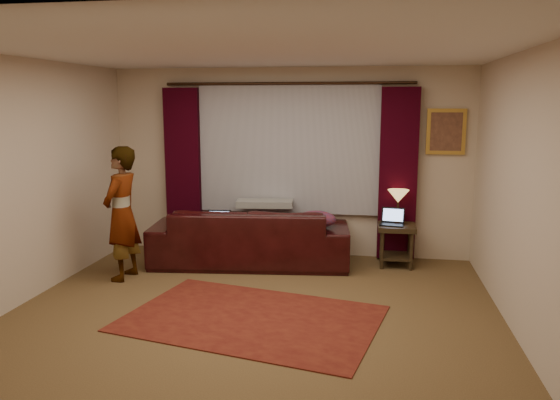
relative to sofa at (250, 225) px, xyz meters
The scene contains 20 objects.
floor 2.00m from the sofa, 77.50° to the right, with size 5.00×5.00×0.01m, color brown.
ceiling 2.84m from the sofa, 77.50° to the right, with size 5.00×5.00×0.02m, color silver.
wall_back 1.07m from the sofa, 55.60° to the left, with size 5.00×0.02×2.60m, color beige.
wall_front 4.48m from the sofa, 84.55° to the right, with size 5.00×0.02×2.60m, color beige.
wall_left 2.92m from the sofa, 137.78° to the right, with size 0.02×5.00×2.60m, color beige.
wall_right 3.56m from the sofa, 32.90° to the right, with size 0.02×5.00×2.60m, color beige.
sheer_curtain 1.20m from the sofa, 52.80° to the left, with size 2.50×0.05×1.80m, color #A3A3AB.
drape_left 1.36m from the sofa, 155.12° to the left, with size 0.50×0.14×2.30m, color black.
drape_right 2.09m from the sofa, 14.65° to the left, with size 0.50×0.14×2.30m, color black.
curtain_rod 1.97m from the sofa, 50.14° to the left, with size 0.04×0.04×3.40m, color #301E11.
picture_frame 2.86m from the sofa, 13.00° to the left, with size 0.50×0.04×0.60m, color gold.
sofa is the anchor object (origin of this frame).
throw_blanket 0.62m from the sofa, 66.76° to the left, with size 0.77×0.31×0.09m, color gray.
clothing_pile 0.89m from the sofa, ahead, with size 0.51×0.39×0.22m, color #642840.
laptop_sofa 0.47m from the sofa, 143.32° to the right, with size 0.30×0.33×0.22m, color black, non-canonical shape.
area_rug 1.99m from the sofa, 76.91° to the right, with size 2.45×1.63×0.01m, color maroon.
end_table 1.94m from the sofa, ahead, with size 0.48×0.48×0.55m, color black.
tiffany_lamp 1.96m from the sofa, ahead, with size 0.28×0.28×0.45m, color olive, non-canonical shape.
laptop_table 1.86m from the sofa, ahead, with size 0.30×0.32×0.22m, color black, non-canonical shape.
person 1.66m from the sofa, 147.61° to the right, with size 0.48×0.48×1.62m, color gray.
Camera 1 is at (1.15, -5.01, 2.13)m, focal length 35.00 mm.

